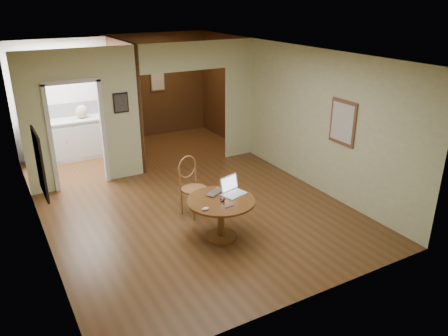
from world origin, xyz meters
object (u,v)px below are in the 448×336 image
dining_table (221,210)px  chair (191,182)px  open_laptop (232,189)px  closed_laptop (218,193)px

dining_table → chair: 1.00m
open_laptop → closed_laptop: size_ratio=1.20×
chair → open_laptop: bearing=-86.9°
open_laptop → closed_laptop: (-0.21, 0.08, -0.05)m
dining_table → chair: size_ratio=1.02×
closed_laptop → chair: bearing=67.0°
open_laptop → closed_laptop: open_laptop is taller
chair → closed_laptop: 0.80m
open_laptop → closed_laptop: 0.23m
open_laptop → closed_laptop: bearing=142.9°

